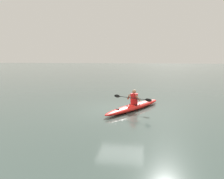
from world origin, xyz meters
The scene contains 3 objects.
ground_plane centered at (0.00, 0.00, 0.00)m, with size 160.00×160.00×0.00m, color #384742.
kayak centered at (-0.70, -0.22, 0.16)m, with size 3.05×4.57×0.32m.
kayaker centered at (-0.68, -0.19, 0.64)m, with size 2.08×1.25×0.78m.
Camera 1 is at (-1.26, 12.38, 2.90)m, focal length 37.88 mm.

